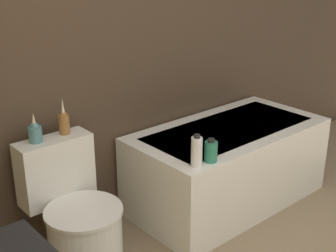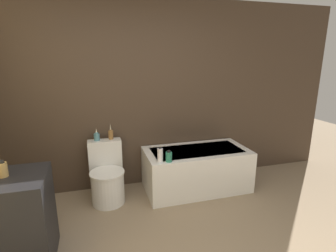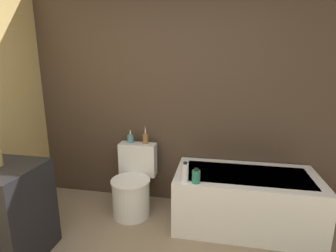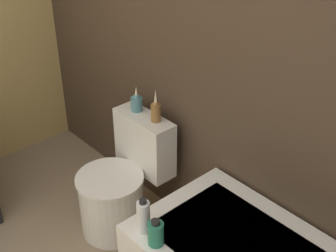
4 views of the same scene
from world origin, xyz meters
TOP-DOWN VIEW (x-y plane):
  - wall_back_tiled at (0.00, 2.15)m, footprint 6.40×0.06m
  - bathtub at (0.84, 1.73)m, footprint 1.44×0.74m
  - toilet at (-0.39, 1.76)m, footprint 0.44×0.59m
  - vase_gold at (-0.48, 1.99)m, footprint 0.08×0.08m
  - vase_silver at (-0.30, 1.99)m, footprint 0.06×0.06m
  - shampoo_bottle_tall at (0.24, 1.44)m, footprint 0.07×0.07m
  - shampoo_bottle_short at (0.35, 1.43)m, footprint 0.08×0.08m

SIDE VIEW (x-z plane):
  - bathtub at x=0.84m, z-range 0.00..0.58m
  - toilet at x=-0.39m, z-range -0.07..0.69m
  - shampoo_bottle_short at x=0.35m, z-range 0.57..0.72m
  - shampoo_bottle_tall at x=0.24m, z-range 0.57..0.77m
  - vase_gold at x=-0.48m, z-range 0.73..0.90m
  - vase_silver at x=-0.30m, z-range 0.72..0.94m
  - wall_back_tiled at x=0.00m, z-range 0.00..2.60m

